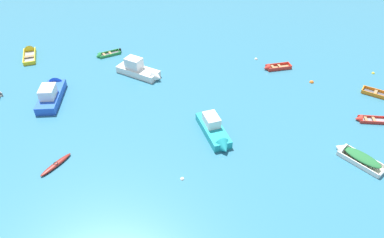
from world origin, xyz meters
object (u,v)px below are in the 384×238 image
at_px(rowboat_yellow_distant_center, 30,52).
at_px(motor_launch_white_outer_left, 141,71).
at_px(mooring_buoy_midfield, 256,59).
at_px(rowboat_green_near_camera, 104,55).
at_px(kayak_maroon_cluster_outer, 56,165).
at_px(mooring_buoy_trailing, 311,82).
at_px(rowboat_red_back_row_left, 364,119).
at_px(motor_launch_blue_near_left, 52,92).
at_px(mooring_buoy_far_field, 373,73).
at_px(motor_launch_turquoise_far_left, 215,131).
at_px(rowboat_red_foreground_center, 272,68).
at_px(rowboat_white_far_back, 354,155).
at_px(mooring_buoy_between_boats_left, 182,179).

relative_size(rowboat_yellow_distant_center, motor_launch_white_outer_left, 0.78).
bearing_deg(mooring_buoy_midfield, rowboat_yellow_distant_center, -177.24).
xyz_separation_m(rowboat_yellow_distant_center, mooring_buoy_midfield, (26.04, 1.25, -0.19)).
bearing_deg(rowboat_green_near_camera, kayak_maroon_cluster_outer, -85.06).
distance_m(motor_launch_white_outer_left, mooring_buoy_trailing, 17.68).
distance_m(rowboat_yellow_distant_center, mooring_buoy_midfield, 26.07).
height_order(rowboat_red_back_row_left, mooring_buoy_midfield, rowboat_red_back_row_left).
xyz_separation_m(motor_launch_blue_near_left, mooring_buoy_trailing, (25.25, 5.22, -0.56)).
distance_m(rowboat_red_back_row_left, mooring_buoy_trailing, 7.00).
bearing_deg(mooring_buoy_far_field, motor_launch_turquoise_far_left, -143.87).
bearing_deg(rowboat_red_foreground_center, rowboat_green_near_camera, 176.95).
xyz_separation_m(rowboat_white_far_back, rowboat_red_back_row_left, (2.18, 4.94, -0.18)).
bearing_deg(motor_launch_turquoise_far_left, kayak_maroon_cluster_outer, -158.45).
height_order(rowboat_white_far_back, kayak_maroon_cluster_outer, rowboat_white_far_back).
bearing_deg(kayak_maroon_cluster_outer, motor_launch_blue_near_left, 113.95).
bearing_deg(rowboat_white_far_back, mooring_buoy_far_field, 68.17).
bearing_deg(rowboat_green_near_camera, motor_launch_turquoise_far_left, -43.65).
height_order(rowboat_white_far_back, motor_launch_blue_near_left, motor_launch_blue_near_left).
xyz_separation_m(rowboat_green_near_camera, mooring_buoy_between_boats_left, (11.25, -17.83, -0.14)).
height_order(rowboat_green_near_camera, motor_launch_white_outer_left, motor_launch_white_outer_left).
bearing_deg(mooring_buoy_trailing, rowboat_red_back_row_left, -58.87).
bearing_deg(rowboat_green_near_camera, rowboat_red_foreground_center, -3.05).
bearing_deg(mooring_buoy_trailing, motor_launch_blue_near_left, -168.32).
distance_m(motor_launch_turquoise_far_left, rowboat_yellow_distant_center, 25.35).
bearing_deg(motor_launch_white_outer_left, rowboat_green_near_camera, 144.26).
distance_m(rowboat_red_back_row_left, motor_launch_white_outer_left, 22.02).
bearing_deg(motor_launch_blue_near_left, motor_launch_turquoise_far_left, -14.79).
height_order(kayak_maroon_cluster_outer, mooring_buoy_far_field, kayak_maroon_cluster_outer).
distance_m(rowboat_green_near_camera, motor_launch_blue_near_left, 8.93).
distance_m(motor_launch_blue_near_left, mooring_buoy_between_boats_left, 16.51).
bearing_deg(rowboat_yellow_distant_center, motor_launch_turquoise_far_left, -29.56).
xyz_separation_m(motor_launch_blue_near_left, rowboat_red_back_row_left, (28.87, -0.77, -0.43)).
distance_m(motor_launch_blue_near_left, motor_launch_white_outer_left, 9.02).
bearing_deg(mooring_buoy_trailing, mooring_buoy_midfield, 141.36).
distance_m(rowboat_yellow_distant_center, mooring_buoy_between_boats_left, 26.57).
bearing_deg(rowboat_red_back_row_left, kayak_maroon_cluster_outer, -162.03).
xyz_separation_m(rowboat_red_back_row_left, mooring_buoy_far_field, (3.19, 8.47, -0.13)).
bearing_deg(mooring_buoy_midfield, rowboat_red_foreground_center, -51.05).
distance_m(kayak_maroon_cluster_outer, mooring_buoy_far_field, 32.65).
xyz_separation_m(rowboat_red_back_row_left, mooring_buoy_between_boats_left, (-15.20, -8.48, -0.13)).
bearing_deg(rowboat_white_far_back, mooring_buoy_trailing, 97.48).
relative_size(rowboat_white_far_back, mooring_buoy_midfield, 10.64).
distance_m(rowboat_green_near_camera, motor_launch_turquoise_far_left, 18.48).
bearing_deg(motor_launch_blue_near_left, mooring_buoy_between_boats_left, -34.06).
bearing_deg(rowboat_red_foreground_center, motor_launch_blue_near_left, -160.53).
relative_size(motor_launch_turquoise_far_left, motor_launch_white_outer_left, 0.98).
xyz_separation_m(rowboat_red_foreground_center, rowboat_yellow_distant_center, (-27.67, 0.76, 0.03)).
xyz_separation_m(rowboat_red_back_row_left, mooring_buoy_midfield, (-9.08, 10.35, -0.13)).
distance_m(rowboat_red_back_row_left, mooring_buoy_midfield, 13.77).
bearing_deg(motor_launch_turquoise_far_left, motor_launch_blue_near_left, 165.21).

